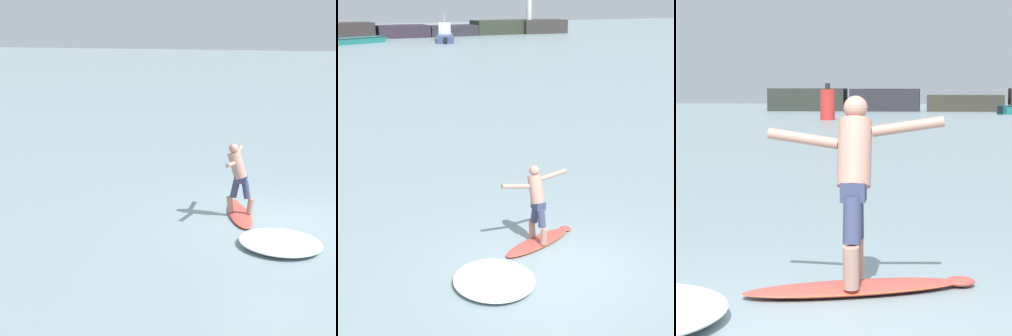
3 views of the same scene
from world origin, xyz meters
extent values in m
plane|color=gray|center=(0.00, 0.00, 0.00)|extent=(200.00, 200.00, 0.00)
cube|color=#2A2F28|center=(-11.57, 62.00, 0.95)|extent=(6.64, 4.89, 1.90)
cube|color=#29282D|center=(-4.93, 62.00, 0.94)|extent=(5.90, 4.71, 1.87)
cube|color=#343129|center=(1.72, 62.00, 0.68)|extent=(6.38, 4.21, 1.35)
ellipsoid|color=#D3483B|center=(0.14, 0.95, 0.04)|extent=(1.88, 1.11, 0.09)
ellipsoid|color=#D3483B|center=(1.01, 1.29, 0.04)|extent=(0.33, 0.33, 0.07)
ellipsoid|color=#DB5B2D|center=(0.14, 0.95, 0.04)|extent=(1.90, 1.13, 0.04)
cone|color=black|center=(-0.57, 0.67, -0.06)|extent=(0.06, 0.06, 0.14)
cone|color=black|center=(-0.40, 0.60, -0.06)|extent=(0.06, 0.06, 0.14)
cone|color=black|center=(-0.49, 0.83, -0.06)|extent=(0.06, 0.06, 0.14)
cylinder|color=tan|center=(0.13, 1.17, 0.26)|extent=(0.14, 0.18, 0.36)
cylinder|color=#363E5E|center=(0.13, 1.07, 0.62)|extent=(0.16, 0.22, 0.40)
cylinder|color=tan|center=(0.14, 0.72, 0.26)|extent=(0.14, 0.18, 0.36)
cylinder|color=#363E5E|center=(0.14, 0.82, 0.62)|extent=(0.16, 0.22, 0.40)
cube|color=#363E5E|center=(0.14, 0.95, 0.85)|extent=(0.21, 0.27, 0.16)
cylinder|color=tan|center=(0.13, 1.03, 1.15)|extent=(0.30, 0.45, 0.62)
sphere|color=tan|center=(0.13, 1.12, 1.52)|extent=(0.20, 0.20, 0.20)
cylinder|color=tan|center=(-0.31, 1.08, 1.27)|extent=(0.60, 0.11, 0.19)
cylinder|color=tan|center=(0.57, 1.11, 1.37)|extent=(0.60, 0.11, 0.19)
cube|color=black|center=(4.14, 52.75, 0.37)|extent=(0.40, 0.44, 0.52)
cylinder|color=red|center=(-6.40, 40.18, 0.89)|extent=(0.85, 0.85, 1.77)
cylinder|color=black|center=(-6.40, 40.18, 1.95)|extent=(0.30, 0.30, 0.36)
camera|label=1|loc=(-11.48, -1.57, 4.02)|focal=60.00mm
camera|label=2|loc=(-5.06, -8.13, 4.80)|focal=60.00mm
camera|label=3|loc=(0.95, -5.44, 1.66)|focal=85.00mm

